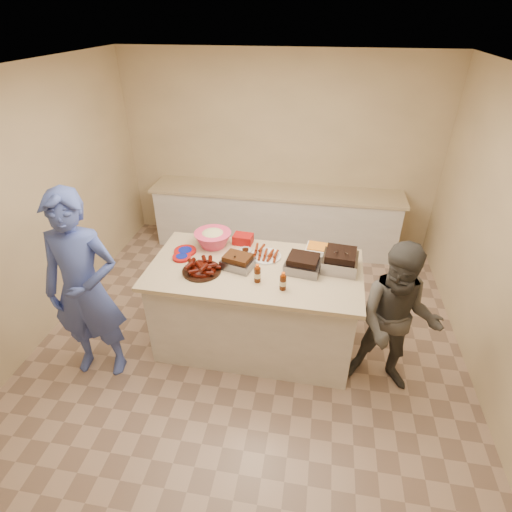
% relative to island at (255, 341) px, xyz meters
% --- Properties ---
extents(room, '(4.50, 5.00, 2.70)m').
position_rel_island_xyz_m(room, '(-0.06, -0.07, 0.00)').
color(room, '#D5BC8D').
rests_on(room, ground).
extents(back_counter, '(3.60, 0.64, 0.90)m').
position_rel_island_xyz_m(back_counter, '(-0.06, 2.13, 0.45)').
color(back_counter, silver).
rests_on(back_counter, ground).
extents(island, '(2.08, 1.13, 0.97)m').
position_rel_island_xyz_m(island, '(0.00, 0.00, 0.00)').
color(island, silver).
rests_on(island, ground).
extents(rib_platter, '(0.44, 0.44, 0.15)m').
position_rel_island_xyz_m(rib_platter, '(-0.49, -0.15, 0.97)').
color(rib_platter, '#400A03').
rests_on(rib_platter, island).
extents(pulled_pork_tray, '(0.34, 0.29, 0.09)m').
position_rel_island_xyz_m(pulled_pork_tray, '(-0.17, -0.03, 0.97)').
color(pulled_pork_tray, '#47230F').
rests_on(pulled_pork_tray, island).
extents(brisket_tray, '(0.37, 0.32, 0.10)m').
position_rel_island_xyz_m(brisket_tray, '(0.46, 0.02, 0.97)').
color(brisket_tray, black).
rests_on(brisket_tray, island).
extents(roasting_pan, '(0.36, 0.36, 0.13)m').
position_rel_island_xyz_m(roasting_pan, '(0.80, 0.12, 0.97)').
color(roasting_pan, gray).
rests_on(roasting_pan, island).
extents(coleslaw_bowl, '(0.40, 0.40, 0.27)m').
position_rel_island_xyz_m(coleslaw_bowl, '(-0.51, 0.34, 0.97)').
color(coleslaw_bowl, '#E23860').
rests_on(coleslaw_bowl, island).
extents(sausage_plate, '(0.33, 0.33, 0.05)m').
position_rel_island_xyz_m(sausage_plate, '(0.07, 0.21, 0.97)').
color(sausage_plate, silver).
rests_on(sausage_plate, island).
extents(mac_cheese_dish, '(0.30, 0.23, 0.07)m').
position_rel_island_xyz_m(mac_cheese_dish, '(0.61, 0.40, 0.97)').
color(mac_cheese_dish, orange).
rests_on(mac_cheese_dish, island).
extents(bbq_bottle_a, '(0.06, 0.06, 0.18)m').
position_rel_island_xyz_m(bbq_bottle_a, '(0.06, -0.23, 0.97)').
color(bbq_bottle_a, '#3E1705').
rests_on(bbq_bottle_a, island).
extents(bbq_bottle_b, '(0.06, 0.06, 0.18)m').
position_rel_island_xyz_m(bbq_bottle_b, '(0.30, -0.31, 0.97)').
color(bbq_bottle_b, '#3E1705').
rests_on(bbq_bottle_b, island).
extents(mustard_bottle, '(0.04, 0.04, 0.11)m').
position_rel_island_xyz_m(mustard_bottle, '(-0.26, 0.07, 0.97)').
color(mustard_bottle, '#DD9E00').
rests_on(mustard_bottle, island).
extents(sauce_bowl, '(0.13, 0.04, 0.13)m').
position_rel_island_xyz_m(sauce_bowl, '(-0.14, 0.25, 0.97)').
color(sauce_bowl, silver).
rests_on(sauce_bowl, island).
extents(plate_stack_large, '(0.23, 0.23, 0.03)m').
position_rel_island_xyz_m(plate_stack_large, '(-0.76, 0.16, 0.97)').
color(plate_stack_large, maroon).
rests_on(plate_stack_large, island).
extents(plate_stack_small, '(0.19, 0.19, 0.03)m').
position_rel_island_xyz_m(plate_stack_small, '(-0.75, 0.04, 0.97)').
color(plate_stack_small, maroon).
rests_on(plate_stack_small, island).
extents(plastic_cup, '(0.11, 0.11, 0.11)m').
position_rel_island_xyz_m(plastic_cup, '(-0.62, 0.39, 0.97)').
color(plastic_cup, '#8E4C15').
rests_on(plastic_cup, island).
extents(basket_stack, '(0.21, 0.17, 0.10)m').
position_rel_island_xyz_m(basket_stack, '(-0.21, 0.44, 0.97)').
color(basket_stack, maroon).
rests_on(basket_stack, island).
extents(guest_blue, '(0.91, 1.98, 0.46)m').
position_rel_island_xyz_m(guest_blue, '(-1.46, -0.59, 0.00)').
color(guest_blue, '#4257B1').
rests_on(guest_blue, ground).
extents(guest_gray, '(0.97, 1.62, 0.58)m').
position_rel_island_xyz_m(guest_gray, '(1.32, -0.33, 0.00)').
color(guest_gray, '#4C4A45').
rests_on(guest_gray, ground).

